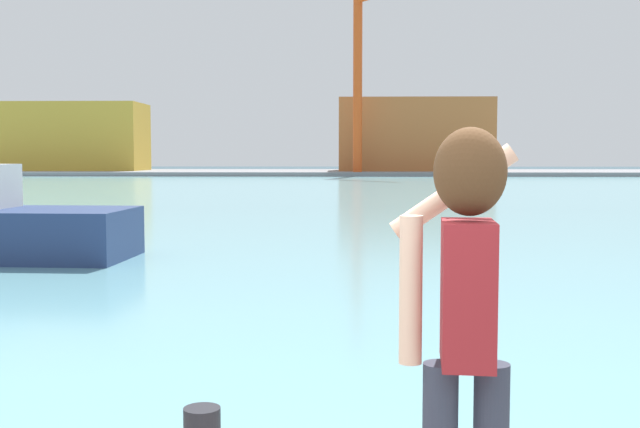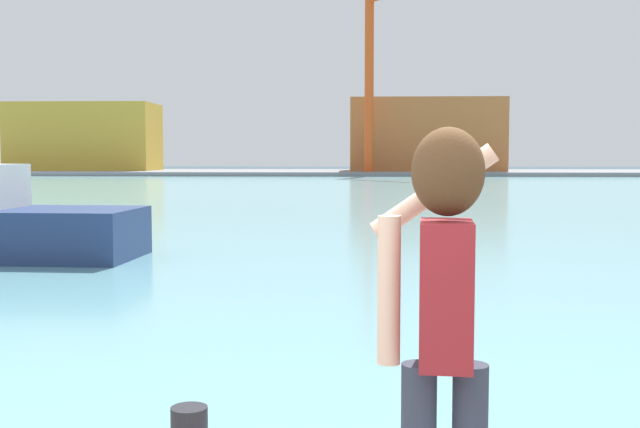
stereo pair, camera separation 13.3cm
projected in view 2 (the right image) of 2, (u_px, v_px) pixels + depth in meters
ground_plane at (349, 190)px, 52.38m from camera, size 220.00×220.00×0.00m
harbor_water at (350, 188)px, 54.38m from camera, size 140.00×100.00×0.02m
far_shore_dock at (352, 173)px, 94.21m from camera, size 140.00×20.00×0.47m
person_photographer at (443, 302)px, 3.03m from camera, size 0.53×0.56×1.74m
warehouse_left at (85, 137)px, 95.69m from camera, size 17.35×8.32×8.16m
warehouse_right at (425, 135)px, 93.82m from camera, size 17.94×10.76×8.49m
port_crane at (375, 66)px, 84.83m from camera, size 6.58×8.62×19.60m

